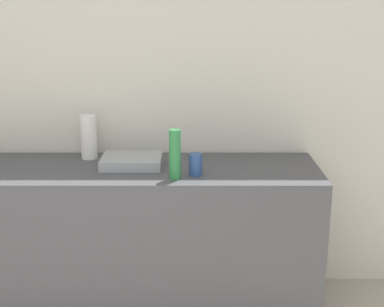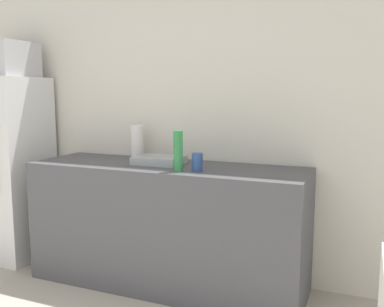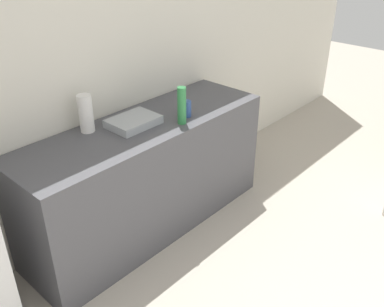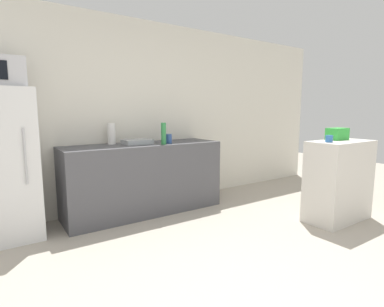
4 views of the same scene
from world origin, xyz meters
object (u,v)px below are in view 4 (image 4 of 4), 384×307
bottle_tall (164,134)px  jar (329,139)px  paper_towel_roll (111,134)px  bottle_short (169,139)px  refrigerator (5,165)px  basket (337,134)px

bottle_tall → jar: (1.40, -1.43, -0.03)m
bottle_tall → paper_towel_roll: bottle_tall is taller
paper_towel_roll → bottle_tall: bearing=-36.3°
bottle_short → jar: 1.97m
refrigerator → jar: (3.16, -1.64, 0.24)m
bottle_short → jar: size_ratio=1.54×
bottle_tall → jar: size_ratio=3.43×
bottle_tall → bottle_short: size_ratio=2.23×
bottle_short → paper_towel_roll: 0.75m
refrigerator → jar: bearing=-27.4°
refrigerator → bottle_short: 1.89m
bottle_short → paper_towel_roll: (-0.66, 0.34, 0.07)m
refrigerator → bottle_short: refrigerator is taller
jar → bottle_tall: bearing=134.5°
refrigerator → basket: size_ratio=5.88×
bottle_tall → bottle_short: 0.15m
basket → jar: 0.38m
bottle_tall → basket: bearing=-36.6°
refrigerator → basket: 3.85m
bottle_short → basket: bearing=-39.7°
bottle_short → basket: basket is taller
jar → paper_towel_roll: (-1.95, 1.83, 0.03)m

